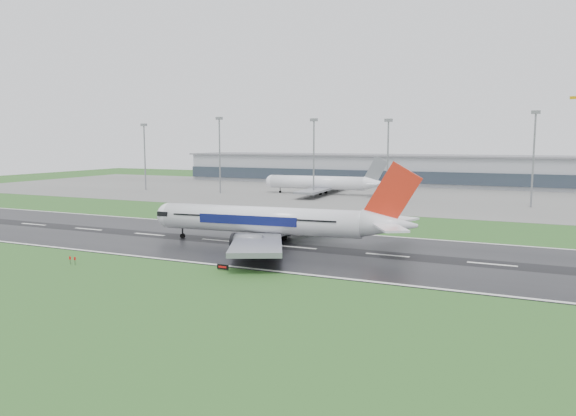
% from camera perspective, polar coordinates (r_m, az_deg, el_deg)
% --- Properties ---
extents(ground, '(520.00, 520.00, 0.00)m').
position_cam_1_polar(ground, '(128.76, -7.24, -3.41)').
color(ground, '#26551F').
rests_on(ground, ground).
extents(runway, '(400.00, 45.00, 0.10)m').
position_cam_1_polar(runway, '(128.75, -7.24, -3.39)').
color(runway, black).
rests_on(runway, ground).
extents(apron, '(400.00, 130.00, 0.08)m').
position_cam_1_polar(apron, '(243.18, 8.37, 1.48)').
color(apron, slate).
rests_on(apron, ground).
extents(terminal, '(240.00, 36.00, 15.00)m').
position_cam_1_polar(terminal, '(300.63, 11.57, 3.89)').
color(terminal, gray).
rests_on(terminal, ground).
extents(main_airliner, '(66.55, 63.93, 18.06)m').
position_cam_1_polar(main_airliner, '(121.72, -1.04, 0.39)').
color(main_airliner, white).
rests_on(main_airliner, runway).
extents(parked_airliner, '(58.40, 54.79, 16.28)m').
position_cam_1_polar(parked_airliner, '(237.52, 3.58, 3.39)').
color(parked_airliner, white).
rests_on(parked_airliner, apron).
extents(runway_sign, '(2.31, 0.40, 1.04)m').
position_cam_1_polar(runway_sign, '(99.84, -6.81, -6.15)').
color(runway_sign, black).
rests_on(runway_sign, ground).
extents(floodmast_0, '(0.64, 0.64, 30.02)m').
position_cam_1_polar(floodmast_0, '(267.49, -14.69, 5.04)').
color(floodmast_0, gray).
rests_on(floodmast_0, ground).
extents(floodmast_1, '(0.64, 0.64, 32.36)m').
position_cam_1_polar(floodmast_1, '(243.67, -7.13, 5.32)').
color(floodmast_1, gray).
rests_on(floodmast_1, ground).
extents(floodmast_2, '(0.64, 0.64, 30.99)m').
position_cam_1_polar(floodmast_2, '(223.69, 2.70, 5.04)').
color(floodmast_2, gray).
rests_on(floodmast_2, ground).
extents(floodmast_3, '(0.64, 0.64, 30.37)m').
position_cam_1_polar(floodmast_3, '(214.30, 10.35, 4.77)').
color(floodmast_3, gray).
rests_on(floodmast_3, ground).
extents(floodmast_4, '(0.64, 0.64, 32.32)m').
position_cam_1_polar(floodmast_4, '(207.86, 24.20, 4.47)').
color(floodmast_4, gray).
rests_on(floodmast_4, ground).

